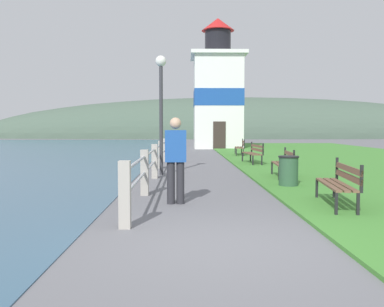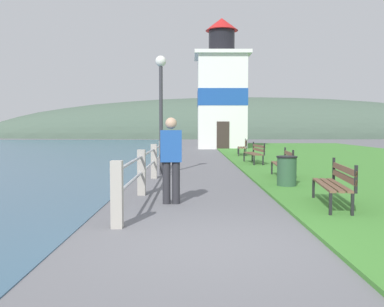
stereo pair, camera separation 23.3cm
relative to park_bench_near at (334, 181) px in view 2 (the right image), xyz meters
The scene contains 12 objects.
ground_plane 3.67m from the park_bench_near, 134.50° to the right, with size 160.00×160.00×0.00m, color slate.
grass_verge 12.55m from the park_bench_near, 66.53° to the left, with size 12.00×42.29×0.06m.
seawall_railing 10.66m from the park_bench_near, 111.98° to the left, with size 0.18×23.15×1.07m.
park_bench_near is the anchor object (origin of this frame).
park_bench_midway 4.77m from the park_bench_near, 89.82° to the left, with size 0.59×1.69×0.94m.
park_bench_far 9.89m from the park_bench_near, 90.64° to the left, with size 0.64×2.00×0.94m.
park_bench_by_lighthouse 15.27m from the park_bench_near, 89.87° to the left, with size 0.61×1.83×0.94m.
lighthouse 24.44m from the park_bench_near, 91.38° to the left, with size 4.08×4.08×9.73m.
person_strolling 3.32m from the park_bench_near, behind, with size 0.45×0.25×1.80m.
trash_bin 2.90m from the park_bench_near, 96.32° to the left, with size 0.54×0.54×0.84m.
lamp_post 7.48m from the park_bench_near, 122.51° to the left, with size 0.36×0.36×3.96m.
distant_hillside 55.87m from the park_bench_near, 84.40° to the left, with size 80.00×16.00×12.00m.
Camera 2 is at (-0.26, -5.68, 1.60)m, focal length 40.00 mm.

